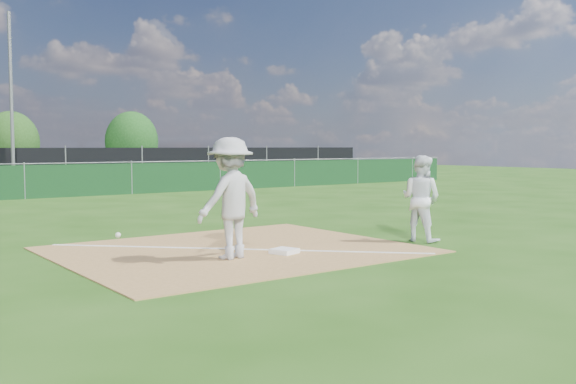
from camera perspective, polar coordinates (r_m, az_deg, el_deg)
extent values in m
plane|color=#1F490F|center=(19.73, -18.70, -1.56)|extent=(90.00, 90.00, 0.00)
cube|color=olive|center=(11.58, -4.66, -5.14)|extent=(6.00, 5.00, 0.02)
cube|color=white|center=(11.57, -4.66, -5.07)|extent=(5.01, 5.01, 0.01)
cube|color=black|center=(24.48, -22.38, 0.81)|extent=(44.00, 0.05, 1.20)
cylinder|color=slate|center=(32.35, -23.38, 7.53)|extent=(0.16, 0.16, 8.00)
cube|color=white|center=(11.09, -0.34, -5.26)|extent=(0.49, 0.49, 0.08)
imported|color=silver|center=(10.54, -5.15, -0.55)|extent=(1.40, 0.97, 1.99)
sphere|color=white|center=(9.42, -14.87, -3.72)|extent=(0.08, 0.08, 0.08)
imported|color=white|center=(12.82, 11.74, -0.56)|extent=(0.80, 0.94, 1.69)
imported|color=black|center=(37.90, -18.37, 2.07)|extent=(4.77, 2.34, 1.34)
cylinder|color=#382316|center=(44.32, -23.35, 2.08)|extent=(0.24, 0.24, 1.15)
ellipsoid|color=#1C4313|center=(44.30, -23.41, 4.06)|extent=(3.45, 3.45, 3.97)
cylinder|color=#382316|center=(45.74, -13.69, 2.38)|extent=(0.24, 0.24, 1.20)
ellipsoid|color=#144313|center=(45.73, -13.73, 4.39)|extent=(3.61, 3.61, 4.15)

